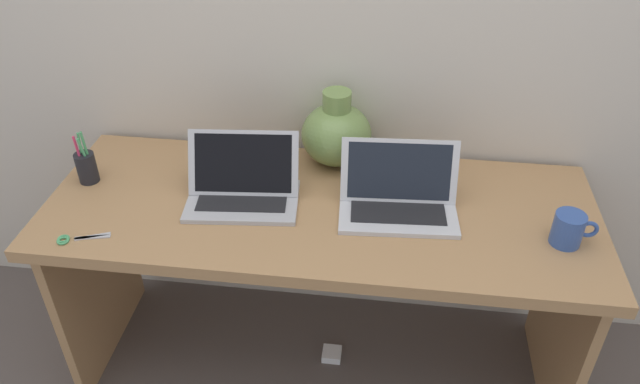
{
  "coord_description": "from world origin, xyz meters",
  "views": [
    {
      "loc": [
        0.19,
        -1.48,
        1.85
      ],
      "look_at": [
        0.0,
        0.0,
        0.78
      ],
      "focal_mm": 34.22,
      "sensor_mm": 36.0,
      "label": 1
    }
  ],
  "objects_px": {
    "coffee_mug": "(569,229)",
    "power_brick": "(332,354)",
    "pen_cup": "(86,167)",
    "laptop_right": "(398,194)",
    "laptop_left": "(243,184)",
    "green_vase": "(336,133)",
    "scissors": "(74,239)"
  },
  "relations": [
    {
      "from": "coffee_mug",
      "to": "power_brick",
      "type": "height_order",
      "value": "coffee_mug"
    },
    {
      "from": "pen_cup",
      "to": "laptop_right",
      "type": "bearing_deg",
      "value": -1.29
    },
    {
      "from": "laptop_left",
      "to": "laptop_right",
      "type": "height_order",
      "value": "laptop_right"
    },
    {
      "from": "green_vase",
      "to": "scissors",
      "type": "relative_size",
      "value": 1.77
    },
    {
      "from": "scissors",
      "to": "pen_cup",
      "type": "bearing_deg",
      "value": 105.97
    },
    {
      "from": "laptop_left",
      "to": "green_vase",
      "type": "bearing_deg",
      "value": 43.62
    },
    {
      "from": "scissors",
      "to": "power_brick",
      "type": "distance_m",
      "value": 1.05
    },
    {
      "from": "scissors",
      "to": "laptop_left",
      "type": "bearing_deg",
      "value": 31.04
    },
    {
      "from": "laptop_left",
      "to": "scissors",
      "type": "distance_m",
      "value": 0.51
    },
    {
      "from": "coffee_mug",
      "to": "green_vase",
      "type": "bearing_deg",
      "value": 153.31
    },
    {
      "from": "laptop_left",
      "to": "scissors",
      "type": "bearing_deg",
      "value": -148.96
    },
    {
      "from": "pen_cup",
      "to": "power_brick",
      "type": "bearing_deg",
      "value": -0.69
    },
    {
      "from": "laptop_right",
      "to": "coffee_mug",
      "type": "distance_m",
      "value": 0.48
    },
    {
      "from": "laptop_right",
      "to": "green_vase",
      "type": "xyz_separation_m",
      "value": [
        -0.21,
        0.24,
        0.05
      ]
    },
    {
      "from": "green_vase",
      "to": "power_brick",
      "type": "xyz_separation_m",
      "value": [
        0.02,
        -0.23,
        -0.83
      ]
    },
    {
      "from": "scissors",
      "to": "power_brick",
      "type": "xyz_separation_m",
      "value": [
        0.71,
        0.28,
        -0.72
      ]
    },
    {
      "from": "laptop_left",
      "to": "scissors",
      "type": "xyz_separation_m",
      "value": [
        -0.43,
        -0.26,
        -0.05
      ]
    },
    {
      "from": "green_vase",
      "to": "pen_cup",
      "type": "distance_m",
      "value": 0.81
    },
    {
      "from": "coffee_mug",
      "to": "power_brick",
      "type": "xyz_separation_m",
      "value": [
        -0.67,
        0.11,
        -0.77
      ]
    },
    {
      "from": "laptop_right",
      "to": "power_brick",
      "type": "distance_m",
      "value": 0.8
    },
    {
      "from": "coffee_mug",
      "to": "scissors",
      "type": "relative_size",
      "value": 0.86
    },
    {
      "from": "laptop_left",
      "to": "green_vase",
      "type": "distance_m",
      "value": 0.36
    },
    {
      "from": "coffee_mug",
      "to": "pen_cup",
      "type": "bearing_deg",
      "value": 175.14
    },
    {
      "from": "laptop_right",
      "to": "scissors",
      "type": "xyz_separation_m",
      "value": [
        -0.91,
        -0.27,
        -0.05
      ]
    },
    {
      "from": "coffee_mug",
      "to": "laptop_left",
      "type": "bearing_deg",
      "value": 174.17
    },
    {
      "from": "laptop_right",
      "to": "coffee_mug",
      "type": "bearing_deg",
      "value": -12.16
    },
    {
      "from": "green_vase",
      "to": "power_brick",
      "type": "relative_size",
      "value": 3.68
    },
    {
      "from": "laptop_left",
      "to": "power_brick",
      "type": "relative_size",
      "value": 5.11
    },
    {
      "from": "laptop_left",
      "to": "power_brick",
      "type": "bearing_deg",
      "value": 3.68
    },
    {
      "from": "power_brick",
      "to": "coffee_mug",
      "type": "bearing_deg",
      "value": -9.76
    },
    {
      "from": "laptop_right",
      "to": "pen_cup",
      "type": "xyz_separation_m",
      "value": [
        -0.99,
        0.02,
        0.0
      ]
    },
    {
      "from": "coffee_mug",
      "to": "power_brick",
      "type": "distance_m",
      "value": 1.02
    }
  ]
}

